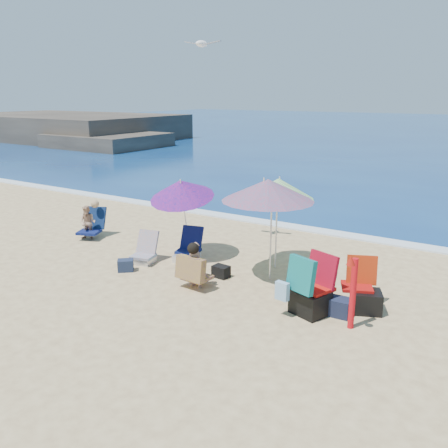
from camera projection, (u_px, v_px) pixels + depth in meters
The scene contains 17 objects.
ground at pixel (208, 297), 8.70m from camera, with size 120.00×120.00×0.00m.
foam at pixel (316, 230), 12.84m from camera, with size 120.00×0.50×0.04m.
headland at pixel (68, 131), 38.75m from camera, with size 20.50×11.50×2.60m.
umbrella_turquoise at pixel (268, 190), 9.09m from camera, with size 2.24×2.24×2.04m.
umbrella_striped at pixel (278, 189), 9.75m from camera, with size 1.62×1.62×1.94m.
umbrella_blue at pixel (181, 189), 10.32m from camera, with size 1.66×1.71×1.93m.
furled_umbrella at pixel (352, 287), 7.33m from camera, with size 0.18×0.41×1.28m.
chair_navy at pixel (188, 251), 10.61m from camera, with size 0.67×0.80×0.70m.
chair_rainbow at pixel (144, 255), 10.43m from camera, with size 0.60×0.68×0.67m.
camp_chair_left at pixel (364, 295), 8.11m from camera, with size 0.83×0.70×0.89m.
camp_chair_right at pixel (309, 293), 7.94m from camera, with size 0.84×0.88×1.06m.
person_center at pixel (194, 266), 9.00m from camera, with size 0.63×0.56×0.90m.
person_left at pixel (89, 222), 12.08m from camera, with size 0.74×0.90×0.96m.
bag_navy_a at pixel (126, 265), 9.93m from camera, with size 0.39×0.38×0.25m.
bag_black_a at pixel (221, 271), 9.61m from camera, with size 0.34×0.27×0.24m.
bag_navy_b at pixel (338, 307), 7.95m from camera, with size 0.41×0.31×0.30m.
seagull at pixel (202, 44), 10.32m from camera, with size 0.82×0.40×0.14m.
Camera 1 is at (4.57, -6.62, 3.58)m, focal length 38.37 mm.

